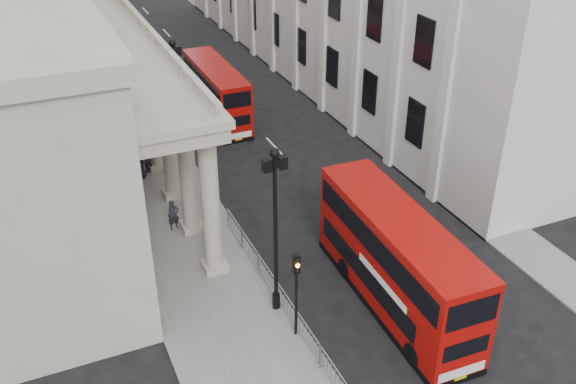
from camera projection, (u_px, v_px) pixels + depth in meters
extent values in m
plane|color=black|center=(326.00, 362.00, 27.19)|extent=(260.00, 260.00, 0.00)
cube|color=slate|center=(118.00, 114.00, 49.82)|extent=(6.00, 140.00, 0.12)
cube|color=slate|center=(310.00, 83.00, 55.55)|extent=(3.00, 140.00, 0.12)
cube|color=slate|center=(156.00, 108.00, 50.84)|extent=(0.20, 140.00, 0.14)
cube|color=gray|center=(7.00, 116.00, 34.73)|extent=(9.00, 28.00, 12.00)
cylinder|color=black|center=(276.00, 300.00, 29.88)|extent=(0.36, 0.36, 0.80)
cylinder|color=black|center=(275.00, 237.00, 28.06)|extent=(0.18, 0.18, 8.00)
sphere|color=black|center=(274.00, 153.00, 25.99)|extent=(0.44, 0.44, 0.44)
cube|color=black|center=(282.00, 162.00, 26.36)|extent=(0.35, 0.35, 0.55)
cube|color=black|center=(267.00, 166.00, 26.12)|extent=(0.35, 0.35, 0.55)
cylinder|color=black|center=(183.00, 157.00, 42.52)|extent=(0.36, 0.36, 0.80)
cylinder|color=black|center=(178.00, 106.00, 40.70)|extent=(0.18, 0.18, 8.00)
sphere|color=black|center=(172.00, 43.00, 38.63)|extent=(0.44, 0.44, 0.44)
cube|color=black|center=(178.00, 51.00, 39.00)|extent=(0.35, 0.35, 0.55)
cube|color=black|center=(167.00, 52.00, 38.76)|extent=(0.35, 0.35, 0.55)
cylinder|color=black|center=(132.00, 79.00, 55.16)|extent=(0.36, 0.36, 0.80)
cylinder|color=black|center=(127.00, 38.00, 53.34)|extent=(0.18, 0.18, 8.00)
cylinder|color=black|center=(296.00, 304.00, 27.68)|extent=(0.12, 0.12, 3.40)
cube|color=black|center=(296.00, 264.00, 26.59)|extent=(0.28, 0.22, 0.90)
sphere|color=black|center=(298.00, 260.00, 26.34)|extent=(0.18, 0.18, 0.18)
sphere|color=orange|center=(298.00, 266.00, 26.49)|extent=(0.18, 0.18, 0.18)
sphere|color=black|center=(298.00, 271.00, 26.64)|extent=(0.18, 0.18, 0.18)
cube|color=gray|center=(333.00, 375.00, 25.70)|extent=(0.50, 2.30, 1.10)
cube|color=gray|center=(308.00, 337.00, 27.56)|extent=(0.50, 2.30, 1.10)
cube|color=gray|center=(286.00, 304.00, 29.42)|extent=(0.50, 2.30, 1.10)
cube|color=gray|center=(267.00, 275.00, 31.27)|extent=(0.50, 2.30, 1.10)
cube|color=gray|center=(250.00, 250.00, 33.13)|extent=(0.50, 2.30, 1.10)
cube|color=gray|center=(235.00, 227.00, 34.98)|extent=(0.50, 2.30, 1.10)
cube|color=#9C0A07|center=(394.00, 278.00, 29.87)|extent=(3.01, 11.13, 2.10)
cube|color=#9C0A07|center=(398.00, 240.00, 28.77)|extent=(3.01, 11.13, 1.84)
cube|color=#9C0A07|center=(400.00, 220.00, 28.24)|extent=(3.06, 11.17, 0.26)
cube|color=black|center=(392.00, 299.00, 30.49)|extent=(3.03, 11.13, 0.37)
cube|color=black|center=(395.00, 274.00, 29.74)|extent=(3.00, 9.03, 1.05)
cube|color=black|center=(398.00, 238.00, 28.71)|extent=(3.05, 10.50, 1.16)
cube|color=white|center=(461.00, 372.00, 25.82)|extent=(2.21, 0.14, 0.47)
cube|color=yellow|center=(460.00, 378.00, 25.99)|extent=(0.58, 0.06, 0.14)
cylinder|color=black|center=(414.00, 354.00, 26.86)|extent=(0.37, 1.06, 1.05)
cylinder|color=black|center=(461.00, 340.00, 27.62)|extent=(0.37, 1.06, 1.05)
cylinder|color=black|center=(346.00, 268.00, 32.00)|extent=(0.37, 1.06, 1.05)
cylinder|color=black|center=(388.00, 258.00, 32.76)|extent=(0.37, 1.06, 1.05)
cube|color=#990907|center=(217.00, 103.00, 48.69)|extent=(2.34, 9.60, 1.83)
cube|color=#990907|center=(216.00, 79.00, 47.74)|extent=(2.34, 9.60, 1.60)
cube|color=#990907|center=(215.00, 68.00, 47.28)|extent=(2.37, 9.64, 0.23)
cube|color=black|center=(218.00, 116.00, 49.24)|extent=(2.35, 9.60, 0.32)
cube|color=black|center=(217.00, 100.00, 48.58)|extent=(2.38, 7.78, 0.91)
cube|color=black|center=(216.00, 78.00, 47.69)|extent=(2.39, 9.06, 1.00)
cube|color=white|center=(239.00, 135.00, 45.23)|extent=(1.92, 0.07, 0.41)
cube|color=yellow|center=(239.00, 139.00, 45.37)|extent=(0.50, 0.04, 0.12)
cylinder|color=black|center=(218.00, 132.00, 46.09)|extent=(0.30, 0.92, 0.91)
cylinder|color=black|center=(245.00, 127.00, 46.80)|extent=(0.30, 0.92, 0.91)
cylinder|color=black|center=(196.00, 104.00, 50.50)|extent=(0.30, 0.92, 0.91)
cylinder|color=black|center=(221.00, 100.00, 51.21)|extent=(0.30, 0.92, 0.91)
imported|color=black|center=(173.00, 215.00, 35.40)|extent=(0.67, 0.46, 1.77)
imported|color=#292221|center=(146.00, 159.00, 41.19)|extent=(1.01, 0.88, 1.78)
imported|color=black|center=(141.00, 166.00, 40.51)|extent=(0.92, 0.78, 1.59)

